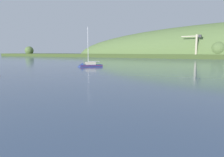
% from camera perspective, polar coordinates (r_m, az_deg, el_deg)
% --- Properties ---
extents(dockside_crane, '(14.17, 3.51, 17.63)m').
position_cam_1_polar(dockside_crane, '(166.60, 21.95, 8.03)').
color(dockside_crane, '#4C4C51').
rests_on(dockside_crane, ground).
extents(sailboat_near_mooring, '(7.59, 7.92, 14.21)m').
position_cam_1_polar(sailboat_near_mooring, '(69.24, -6.58, 3.39)').
color(sailboat_near_mooring, navy).
rests_on(sailboat_near_mooring, ground).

